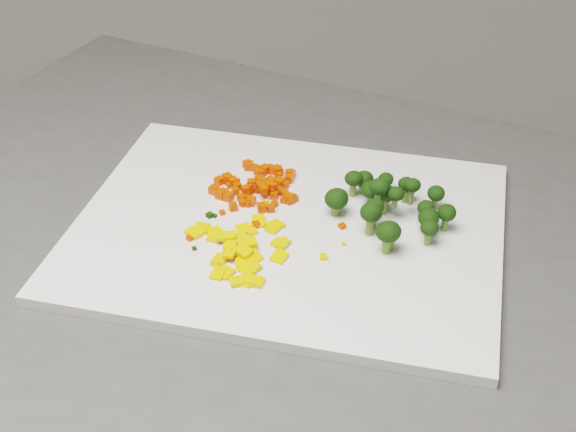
# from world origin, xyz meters

# --- Properties ---
(cutting_board) EXTENTS (0.46, 0.38, 0.01)m
(cutting_board) POSITION_xyz_m (0.28, 0.59, 0.91)
(cutting_board) COLOR white
(cutting_board) RESTS_ON counter_block
(carrot_pile) EXTENTS (0.09, 0.09, 0.03)m
(carrot_pile) POSITION_xyz_m (0.25, 0.65, 0.92)
(carrot_pile) COLOR red
(carrot_pile) RESTS_ON cutting_board
(pepper_pile) EXTENTS (0.11, 0.11, 0.01)m
(pepper_pile) POSITION_xyz_m (0.24, 0.55, 0.92)
(pepper_pile) COLOR yellow
(pepper_pile) RESTS_ON cutting_board
(broccoli_pile) EXTENTS (0.11, 0.11, 0.05)m
(broccoli_pile) POSITION_xyz_m (0.38, 0.61, 0.94)
(broccoli_pile) COLOR black
(broccoli_pile) RESTS_ON cutting_board
(carrot_cube_0) EXTENTS (0.01, 0.01, 0.01)m
(carrot_cube_0) POSITION_xyz_m (0.28, 0.63, 0.91)
(carrot_cube_0) COLOR red
(carrot_cube_0) RESTS_ON carrot_pile
(carrot_cube_1) EXTENTS (0.01, 0.01, 0.01)m
(carrot_cube_1) POSITION_xyz_m (0.21, 0.64, 0.91)
(carrot_cube_1) COLOR red
(carrot_cube_1) RESTS_ON carrot_pile
(carrot_cube_2) EXTENTS (0.01, 0.01, 0.01)m
(carrot_cube_2) POSITION_xyz_m (0.24, 0.69, 0.91)
(carrot_cube_2) COLOR red
(carrot_cube_2) RESTS_ON carrot_pile
(carrot_cube_3) EXTENTS (0.01, 0.01, 0.01)m
(carrot_cube_3) POSITION_xyz_m (0.21, 0.66, 0.91)
(carrot_cube_3) COLOR red
(carrot_cube_3) RESTS_ON carrot_pile
(carrot_cube_4) EXTENTS (0.01, 0.01, 0.01)m
(carrot_cube_4) POSITION_xyz_m (0.20, 0.64, 0.92)
(carrot_cube_4) COLOR red
(carrot_cube_4) RESTS_ON carrot_pile
(carrot_cube_5) EXTENTS (0.01, 0.01, 0.01)m
(carrot_cube_5) POSITION_xyz_m (0.26, 0.69, 0.91)
(carrot_cube_5) COLOR red
(carrot_cube_5) RESTS_ON carrot_pile
(carrot_cube_6) EXTENTS (0.01, 0.01, 0.01)m
(carrot_cube_6) POSITION_xyz_m (0.26, 0.65, 0.91)
(carrot_cube_6) COLOR red
(carrot_cube_6) RESTS_ON carrot_pile
(carrot_cube_7) EXTENTS (0.01, 0.01, 0.01)m
(carrot_cube_7) POSITION_xyz_m (0.28, 0.64, 0.91)
(carrot_cube_7) COLOR red
(carrot_cube_7) RESTS_ON carrot_pile
(carrot_cube_8) EXTENTS (0.01, 0.01, 0.01)m
(carrot_cube_8) POSITION_xyz_m (0.24, 0.65, 0.92)
(carrot_cube_8) COLOR red
(carrot_cube_8) RESTS_ON carrot_pile
(carrot_cube_9) EXTENTS (0.01, 0.01, 0.01)m
(carrot_cube_9) POSITION_xyz_m (0.27, 0.65, 0.91)
(carrot_cube_9) COLOR red
(carrot_cube_9) RESTS_ON carrot_pile
(carrot_cube_10) EXTENTS (0.01, 0.01, 0.01)m
(carrot_cube_10) POSITION_xyz_m (0.21, 0.64, 0.92)
(carrot_cube_10) COLOR red
(carrot_cube_10) RESTS_ON carrot_pile
(carrot_cube_11) EXTENTS (0.01, 0.01, 0.01)m
(carrot_cube_11) POSITION_xyz_m (0.24, 0.68, 0.91)
(carrot_cube_11) COLOR red
(carrot_cube_11) RESTS_ON carrot_pile
(carrot_cube_12) EXTENTS (0.01, 0.01, 0.01)m
(carrot_cube_12) POSITION_xyz_m (0.25, 0.65, 0.92)
(carrot_cube_12) COLOR red
(carrot_cube_12) RESTS_ON carrot_pile
(carrot_cube_13) EXTENTS (0.01, 0.01, 0.01)m
(carrot_cube_13) POSITION_xyz_m (0.24, 0.64, 0.92)
(carrot_cube_13) COLOR red
(carrot_cube_13) RESTS_ON carrot_pile
(carrot_cube_14) EXTENTS (0.01, 0.01, 0.01)m
(carrot_cube_14) POSITION_xyz_m (0.26, 0.63, 0.92)
(carrot_cube_14) COLOR red
(carrot_cube_14) RESTS_ON carrot_pile
(carrot_cube_15) EXTENTS (0.01, 0.01, 0.01)m
(carrot_cube_15) POSITION_xyz_m (0.24, 0.62, 0.92)
(carrot_cube_15) COLOR red
(carrot_cube_15) RESTS_ON carrot_pile
(carrot_cube_16) EXTENTS (0.01, 0.01, 0.01)m
(carrot_cube_16) POSITION_xyz_m (0.21, 0.64, 0.91)
(carrot_cube_16) COLOR red
(carrot_cube_16) RESTS_ON carrot_pile
(carrot_cube_17) EXTENTS (0.01, 0.01, 0.01)m
(carrot_cube_17) POSITION_xyz_m (0.25, 0.66, 0.92)
(carrot_cube_17) COLOR red
(carrot_cube_17) RESTS_ON carrot_pile
(carrot_cube_18) EXTENTS (0.01, 0.01, 0.01)m
(carrot_cube_18) POSITION_xyz_m (0.21, 0.67, 0.92)
(carrot_cube_18) COLOR red
(carrot_cube_18) RESTS_ON carrot_pile
(carrot_cube_19) EXTENTS (0.01, 0.01, 0.01)m
(carrot_cube_19) POSITION_xyz_m (0.25, 0.66, 0.92)
(carrot_cube_19) COLOR red
(carrot_cube_19) RESTS_ON carrot_pile
(carrot_cube_20) EXTENTS (0.01, 0.01, 0.01)m
(carrot_cube_20) POSITION_xyz_m (0.24, 0.62, 0.91)
(carrot_cube_20) COLOR red
(carrot_cube_20) RESTS_ON carrot_pile
(carrot_cube_21) EXTENTS (0.01, 0.01, 0.01)m
(carrot_cube_21) POSITION_xyz_m (0.28, 0.67, 0.92)
(carrot_cube_21) COLOR red
(carrot_cube_21) RESTS_ON carrot_pile
(carrot_cube_22) EXTENTS (0.01, 0.01, 0.01)m
(carrot_cube_22) POSITION_xyz_m (0.21, 0.66, 0.92)
(carrot_cube_22) COLOR red
(carrot_cube_22) RESTS_ON carrot_pile
(carrot_cube_23) EXTENTS (0.01, 0.01, 0.01)m
(carrot_cube_23) POSITION_xyz_m (0.26, 0.61, 0.91)
(carrot_cube_23) COLOR red
(carrot_cube_23) RESTS_ON carrot_pile
(carrot_cube_24) EXTENTS (0.01, 0.01, 0.01)m
(carrot_cube_24) POSITION_xyz_m (0.24, 0.63, 0.91)
(carrot_cube_24) COLOR red
(carrot_cube_24) RESTS_ON carrot_pile
(carrot_cube_25) EXTENTS (0.01, 0.01, 0.01)m
(carrot_cube_25) POSITION_xyz_m (0.23, 0.63, 0.91)
(carrot_cube_25) COLOR red
(carrot_cube_25) RESTS_ON carrot_pile
(carrot_cube_26) EXTENTS (0.01, 0.01, 0.01)m
(carrot_cube_26) POSITION_xyz_m (0.28, 0.68, 0.91)
(carrot_cube_26) COLOR red
(carrot_cube_26) RESTS_ON carrot_pile
(carrot_cube_27) EXTENTS (0.01, 0.01, 0.01)m
(carrot_cube_27) POSITION_xyz_m (0.27, 0.66, 0.92)
(carrot_cube_27) COLOR red
(carrot_cube_27) RESTS_ON carrot_pile
(carrot_cube_28) EXTENTS (0.01, 0.01, 0.01)m
(carrot_cube_28) POSITION_xyz_m (0.28, 0.68, 0.92)
(carrot_cube_28) COLOR red
(carrot_cube_28) RESTS_ON carrot_pile
(carrot_cube_29) EXTENTS (0.01, 0.01, 0.01)m
(carrot_cube_29) POSITION_xyz_m (0.22, 0.66, 0.92)
(carrot_cube_29) COLOR red
(carrot_cube_29) RESTS_ON carrot_pile
(carrot_cube_30) EXTENTS (0.01, 0.01, 0.01)m
(carrot_cube_30) POSITION_xyz_m (0.26, 0.64, 0.92)
(carrot_cube_30) COLOR red
(carrot_cube_30) RESTS_ON carrot_pile
(carrot_cube_31) EXTENTS (0.01, 0.01, 0.01)m
(carrot_cube_31) POSITION_xyz_m (0.23, 0.69, 0.92)
(carrot_cube_31) COLOR red
(carrot_cube_31) RESTS_ON carrot_pile
(carrot_cube_32) EXTENTS (0.01, 0.01, 0.01)m
(carrot_cube_32) POSITION_xyz_m (0.26, 0.69, 0.92)
(carrot_cube_32) COLOR red
(carrot_cube_32) RESTS_ON carrot_pile
(carrot_cube_33) EXTENTS (0.01, 0.01, 0.01)m
(carrot_cube_33) POSITION_xyz_m (0.24, 0.65, 0.91)
(carrot_cube_33) COLOR red
(carrot_cube_33) RESTS_ON carrot_pile
(carrot_cube_34) EXTENTS (0.01, 0.01, 0.01)m
(carrot_cube_34) POSITION_xyz_m (0.28, 0.63, 0.91)
(carrot_cube_34) COLOR red
(carrot_cube_34) RESTS_ON carrot_pile
(carrot_cube_35) EXTENTS (0.01, 0.01, 0.01)m
(carrot_cube_35) POSITION_xyz_m (0.25, 0.68, 0.91)
(carrot_cube_35) COLOR red
(carrot_cube_35) RESTS_ON carrot_pile
(carrot_cube_36) EXTENTS (0.01, 0.01, 0.01)m
(carrot_cube_36) POSITION_xyz_m (0.27, 0.66, 0.91)
(carrot_cube_36) COLOR red
(carrot_cube_36) RESTS_ON carrot_pile
(carrot_cube_37) EXTENTS (0.01, 0.01, 0.01)m
(carrot_cube_37) POSITION_xyz_m (0.23, 0.69, 0.92)
(carrot_cube_37) COLOR red
(carrot_cube_37) RESTS_ON carrot_pile
(carrot_cube_38) EXTENTS (0.01, 0.01, 0.01)m
(carrot_cube_38) POSITION_xyz_m (0.23, 0.61, 0.91)
(carrot_cube_38) COLOR red
(carrot_cube_38) RESTS_ON carrot_pile
(carrot_cube_39) EXTENTS (0.01, 0.01, 0.01)m
(carrot_cube_39) POSITION_xyz_m (0.24, 0.62, 0.91)
(carrot_cube_39) COLOR red
(carrot_cube_39) RESTS_ON carrot_pile
(carrot_cube_40) EXTENTS (0.01, 0.01, 0.01)m
(carrot_cube_40) POSITION_xyz_m (0.21, 0.63, 0.92)
(carrot_cube_40) COLOR red
(carrot_cube_40) RESTS_ON carrot_pile
(carrot_cube_41) EXTENTS (0.01, 0.01, 0.01)m
(carrot_cube_41) POSITION_xyz_m (0.22, 0.66, 0.92)
(carrot_cube_41) COLOR red
(carrot_cube_41) RESTS_ON carrot_pile
(carrot_cube_42) EXTENTS (0.01, 0.01, 0.01)m
(carrot_cube_42) POSITION_xyz_m (0.25, 0.64, 0.92)
(carrot_cube_42) COLOR red
(carrot_cube_42) RESTS_ON carrot_pile
(carrot_cube_43) EXTENTS (0.01, 0.01, 0.01)m
(carrot_cube_43) POSITION_xyz_m (0.28, 0.64, 0.91)
(carrot_cube_43) COLOR red
(carrot_cube_43) RESTS_ON carrot_pile
(carrot_cube_44) EXTENTS (0.01, 0.01, 0.01)m
(carrot_cube_44) POSITION_xyz_m (0.28, 0.66, 0.91)
(carrot_cube_44) COLOR red
(carrot_cube_44) RESTS_ON carrot_pile
(carrot_cube_45) EXTENTS (0.01, 0.01, 0.01)m
(carrot_cube_45) POSITION_xyz_m (0.29, 0.63, 0.91)
(carrot_cube_45) COLOR red
(carrot_cube_45) RESTS_ON carrot_pile
(carrot_cube_46) EXTENTS (0.01, 0.01, 0.01)m
(carrot_cube_46) POSITION_xyz_m (0.22, 0.65, 0.91)
(carrot_cube_46) COLOR red
(carrot_cube_46) RESTS_ON carrot_pile
(carrot_cube_47) EXTENTS (0.01, 0.01, 0.01)m
(carrot_cube_47) POSITION_xyz_m (0.25, 0.65, 0.92)
(carrot_cube_47) COLOR red
(carrot_cube_47) RESTS_ON carrot_pile
(carrot_cube_48) EXTENTS (0.01, 0.01, 0.01)m
(carrot_cube_48) POSITION_xyz_m (0.25, 0.69, 0.91)
(carrot_cube_48) COLOR red
(carrot_cube_48) RESTS_ON carrot_pile
(carrot_cube_49) EXTENTS (0.01, 0.01, 0.01)m
(carrot_cube_49) POSITION_xyz_m (0.23, 0.65, 0.91)
(carrot_cube_49) COLOR red
(carrot_cube_49) RESTS_ON carrot_pile
(carrot_cube_50) EXTENTS (0.01, 0.01, 0.01)m
(carrot_cube_50) POSITION_xyz_m (0.24, 0.64, 0.92)
(carrot_cube_50) COLOR red
(carrot_cube_50) RESTS_ON carrot_pile
(carrot_cube_51) EXTENTS (0.01, 0.01, 0.01)m
(carrot_cube_51) POSITION_xyz_m (0.26, 0.69, 0.91)
(carrot_cube_51) COLOR red
(carrot_cube_51) RESTS_ON carrot_pile
(carrot_cube_52) EXTENTS (0.01, 0.01, 0.01)m
(carrot_cube_52) POSITION_xyz_m (0.26, 0.61, 0.92)
(carrot_cube_52) COLOR red
(carrot_cube_52) RESTS_ON carrot_pile
(carrot_cube_53) EXTENTS (0.01, 0.01, 0.01)m
(carrot_cube_53) POSITION_xyz_m (0.27, 0.67, 0.91)
(carrot_cube_53) COLOR red
(carrot_cube_53) RESTS_ON carrot_pile
(carrot_cube_54) EXTENTS (0.01, 0.01, 0.01)m
(carrot_cube_54) POSITION_xyz_m (0.22, 0.63, 0.92)
(carrot_cube_54) COLOR red
(carrot_cube_54) RESTS_ON carrot_pile
(carrot_cube_55) EXTENTS (0.01, 0.01, 0.01)m
(carrot_cube_55) POSITION_xyz_m (0.26, 0.65, 0.92)
(carrot_cube_55) COLOR red
(carrot_cube_55) RESTS_ON carrot_pile
(carrot_cube_56) EXTENTS (0.01, 0.01, 0.01)m
(carrot_cube_56) POSITION_xyz_m (0.25, 0.69, 0.92)
(carrot_cube_56) COLOR red
(carrot_cube_56) RESTS_ON carrot_pile
(carrot_cube_57) EXTENTS (0.01, 0.01, 0.01)m
(carrot_cube_57) POSITION_xyz_m (0.27, 0.62, 0.91)
(carrot_cube_57) COLOR red
(carrot_cube_57) RESTS_ON carrot_pile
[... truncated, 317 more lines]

